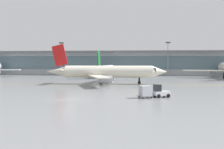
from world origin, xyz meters
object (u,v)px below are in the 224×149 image
at_px(gate_airplane_1, 106,69).
at_px(apron_light_mast_1, 61,57).
at_px(apron_light_mast_2, 168,57).
at_px(cargo_dolly_lead, 145,91).
at_px(baggage_tug, 160,92).
at_px(taxiing_regional_jet, 107,72).

xyz_separation_m(gate_airplane_1, apron_light_mast_1, (-18.77, 9.16, 4.39)).
bearing_deg(apron_light_mast_2, cargo_dolly_lead, -96.04).
distance_m(cargo_dolly_lead, apron_light_mast_2, 70.11).
height_order(baggage_tug, apron_light_mast_2, apron_light_mast_2).
relative_size(gate_airplane_1, taxiing_regional_jet, 0.90).
relative_size(gate_airplane_1, cargo_dolly_lead, 10.49).
distance_m(taxiing_regional_jet, baggage_tug, 28.87).
xyz_separation_m(taxiing_regional_jet, apron_light_mast_1, (-23.50, 40.40, 4.09)).
height_order(gate_airplane_1, baggage_tug, gate_airplane_1).
relative_size(gate_airplane_1, apron_light_mast_2, 2.12).
bearing_deg(baggage_tug, apron_light_mast_2, 60.10).
height_order(cargo_dolly_lead, apron_light_mast_1, apron_light_mast_1).
height_order(gate_airplane_1, cargo_dolly_lead, gate_airplane_1).
bearing_deg(apron_light_mast_2, apron_light_mast_1, -177.41).
relative_size(cargo_dolly_lead, apron_light_mast_1, 0.20).
bearing_deg(apron_light_mast_1, baggage_tug, -61.73).
bearing_deg(apron_light_mast_2, taxiing_regional_jet, -112.14).
bearing_deg(gate_airplane_1, cargo_dolly_lead, -161.66).
distance_m(taxiing_regional_jet, apron_light_mast_1, 46.92).
xyz_separation_m(gate_airplane_1, taxiing_regional_jet, (4.74, -31.24, 0.30)).
bearing_deg(baggage_tug, cargo_dolly_lead, -180.00).
xyz_separation_m(gate_airplane_1, baggage_tug, (16.98, -57.30, -1.80)).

